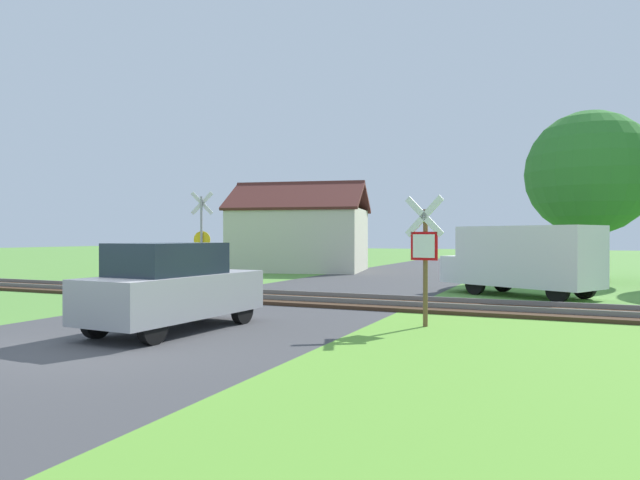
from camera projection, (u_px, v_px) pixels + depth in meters
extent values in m
plane|color=#5B933D|center=(92.00, 347.00, 9.82)|extent=(160.00, 160.00, 0.00)
cube|color=#424244|center=(166.00, 330.00, 11.65)|extent=(7.25, 80.00, 0.01)
cube|color=#64A237|center=(463.00, 439.00, 5.35)|extent=(6.00, 20.00, 0.01)
cube|color=#422D1E|center=(291.00, 299.00, 16.94)|extent=(60.00, 2.60, 0.10)
cube|color=slate|center=(302.00, 293.00, 17.60)|extent=(60.00, 0.08, 0.12)
cube|color=slate|center=(280.00, 298.00, 16.28)|extent=(60.00, 0.08, 0.12)
cylinder|color=brown|center=(425.00, 268.00, 12.04)|extent=(0.10, 0.10, 2.48)
cube|color=red|center=(424.00, 246.00, 11.98)|extent=(0.59, 0.15, 0.60)
cube|color=white|center=(424.00, 246.00, 11.96)|extent=(0.49, 0.11, 0.49)
cube|color=white|center=(424.00, 216.00, 11.98)|extent=(0.87, 0.20, 0.88)
cube|color=white|center=(424.00, 216.00, 11.98)|extent=(0.87, 0.20, 0.88)
cylinder|color=#9E9EA5|center=(201.00, 242.00, 21.23)|extent=(0.09, 0.09, 3.40)
cube|color=white|center=(202.00, 203.00, 21.28)|extent=(0.85, 0.26, 0.88)
cube|color=white|center=(202.00, 203.00, 21.28)|extent=(0.85, 0.26, 0.88)
cylinder|color=yellow|center=(202.00, 240.00, 21.30)|extent=(0.63, 0.20, 0.64)
cube|color=beige|center=(300.00, 240.00, 31.78)|extent=(7.89, 6.64, 3.41)
cube|color=#562823|center=(294.00, 195.00, 30.45)|extent=(7.77, 4.42, 1.72)
cube|color=#562823|center=(305.00, 198.00, 33.07)|extent=(7.77, 4.42, 1.72)
cube|color=brown|center=(334.00, 197.00, 31.37)|extent=(0.59, 0.59, 1.10)
cylinder|color=#513823|center=(589.00, 250.00, 24.40)|extent=(0.31, 0.31, 2.64)
sphere|color=#337A2D|center=(589.00, 173.00, 24.37)|extent=(5.31, 5.31, 5.31)
cube|color=white|center=(528.00, 256.00, 18.03)|extent=(4.60, 3.66, 1.90)
cube|color=white|center=(465.00, 268.00, 19.95)|extent=(1.47, 1.92, 0.90)
cube|color=#19232D|center=(473.00, 245.00, 19.66)|extent=(0.80, 1.44, 0.85)
cube|color=navy|center=(544.00, 266.00, 18.62)|extent=(3.34, 1.80, 0.16)
cylinder|color=black|center=(503.00, 282.00, 19.64)|extent=(0.68, 0.48, 0.68)
cylinder|color=black|center=(475.00, 284.00, 18.67)|extent=(0.68, 0.48, 0.68)
cylinder|color=black|center=(584.00, 288.00, 17.40)|extent=(0.68, 0.48, 0.68)
cylinder|color=black|center=(558.00, 291.00, 16.43)|extent=(0.68, 0.48, 0.68)
cube|color=#99999E|center=(175.00, 295.00, 11.54)|extent=(1.91, 4.10, 0.84)
cube|color=#19232D|center=(168.00, 259.00, 11.36)|extent=(1.54, 2.29, 0.64)
cylinder|color=black|center=(242.00, 310.00, 12.43)|extent=(0.22, 0.61, 0.60)
cylinder|color=black|center=(192.00, 307.00, 13.07)|extent=(0.22, 0.61, 0.60)
cylinder|color=black|center=(153.00, 328.00, 10.01)|extent=(0.22, 0.61, 0.60)
cylinder|color=black|center=(96.00, 322.00, 10.66)|extent=(0.22, 0.61, 0.60)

